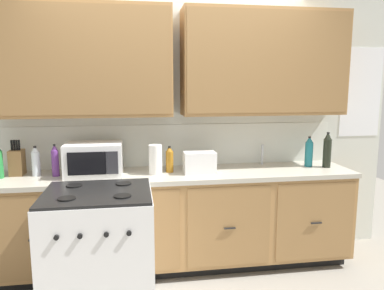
% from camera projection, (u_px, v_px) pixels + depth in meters
% --- Properties ---
extents(ground_plane, '(8.00, 8.00, 0.00)m').
position_uv_depth(ground_plane, '(184.00, 283.00, 3.18)').
color(ground_plane, gray).
extents(wall_unit, '(4.35, 0.40, 2.55)m').
position_uv_depth(wall_unit, '(176.00, 87.00, 3.40)').
color(wall_unit, silver).
rests_on(wall_unit, ground_plane).
extents(counter_run, '(3.18, 0.64, 0.90)m').
position_uv_depth(counter_run, '(180.00, 219.00, 3.40)').
color(counter_run, black).
rests_on(counter_run, ground_plane).
extents(stove_range, '(0.76, 0.68, 0.95)m').
position_uv_depth(stove_range, '(100.00, 254.00, 2.69)').
color(stove_range, white).
rests_on(stove_range, ground_plane).
extents(microwave, '(0.48, 0.37, 0.28)m').
position_uv_depth(microwave, '(94.00, 159.00, 3.21)').
color(microwave, white).
rests_on(microwave, counter_run).
extents(toaster, '(0.28, 0.18, 0.19)m').
position_uv_depth(toaster, '(199.00, 162.00, 3.29)').
color(toaster, white).
rests_on(toaster, counter_run).
extents(knife_block, '(0.11, 0.14, 0.31)m').
position_uv_depth(knife_block, '(17.00, 162.00, 3.21)').
color(knife_block, olive).
rests_on(knife_block, counter_run).
extents(sink_faucet, '(0.02, 0.02, 0.20)m').
position_uv_depth(sink_faucet, '(262.00, 154.00, 3.65)').
color(sink_faucet, '#B2B5BA').
rests_on(sink_faucet, counter_run).
extents(paper_towel_roll, '(0.12, 0.12, 0.26)m').
position_uv_depth(paper_towel_roll, '(155.00, 159.00, 3.24)').
color(paper_towel_roll, white).
rests_on(paper_towel_roll, counter_run).
extents(bottle_dark, '(0.08, 0.08, 0.34)m').
position_uv_depth(bottle_dark, '(327.00, 150.00, 3.51)').
color(bottle_dark, black).
rests_on(bottle_dark, counter_run).
extents(bottle_violet, '(0.06, 0.06, 0.28)m').
position_uv_depth(bottle_violet, '(55.00, 161.00, 3.17)').
color(bottle_violet, '#663384').
rests_on(bottle_violet, counter_run).
extents(bottle_teal, '(0.08, 0.08, 0.29)m').
position_uv_depth(bottle_teal, '(309.00, 152.00, 3.55)').
color(bottle_teal, '#1E707A').
rests_on(bottle_teal, counter_run).
extents(bottle_clear, '(0.07, 0.07, 0.26)m').
position_uv_depth(bottle_clear, '(36.00, 161.00, 3.18)').
color(bottle_clear, silver).
rests_on(bottle_clear, counter_run).
extents(bottle_amber, '(0.07, 0.07, 0.24)m').
position_uv_depth(bottle_amber, '(170.00, 159.00, 3.32)').
color(bottle_amber, '#9E6619').
rests_on(bottle_amber, counter_run).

